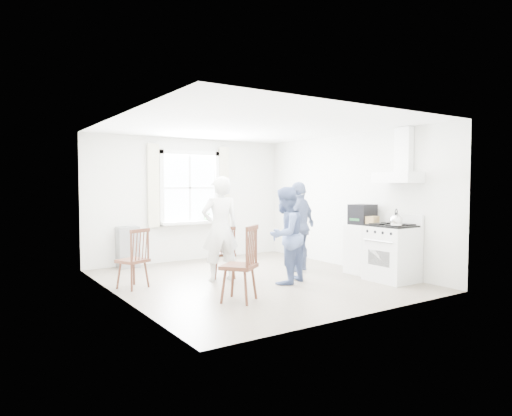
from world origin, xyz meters
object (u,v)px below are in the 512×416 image
(windsor_chair_a, at_px, (137,252))
(person_left, at_px, (220,229))
(windsor_chair_c, at_px, (247,255))
(person_mid, at_px, (285,235))
(stereo_stack, at_px, (362,214))
(person_right, at_px, (299,226))
(low_cabinet, at_px, (364,249))
(windsor_chair_b, at_px, (225,247))
(gas_stove, at_px, (392,252))

(windsor_chair_a, relative_size, person_left, 0.54)
(windsor_chair_c, distance_m, person_mid, 1.33)
(stereo_stack, height_order, person_right, person_right)
(low_cabinet, relative_size, person_right, 0.54)
(windsor_chair_c, relative_size, person_left, 0.61)
(person_mid, bearing_deg, person_right, -162.85)
(windsor_chair_b, bearing_deg, gas_stove, -37.17)
(windsor_chair_a, height_order, windsor_chair_b, windsor_chair_a)
(windsor_chair_b, relative_size, person_left, 0.52)
(stereo_stack, distance_m, windsor_chair_a, 3.99)
(gas_stove, bearing_deg, windsor_chair_a, 154.56)
(gas_stove, bearing_deg, windsor_chair_b, 142.83)
(low_cabinet, height_order, person_left, person_left)
(gas_stove, relative_size, person_mid, 0.71)
(low_cabinet, distance_m, windsor_chair_a, 3.99)
(windsor_chair_a, relative_size, person_right, 0.57)
(windsor_chair_c, xyz_separation_m, person_mid, (1.16, 0.65, 0.14))
(stereo_stack, bearing_deg, person_mid, 175.56)
(low_cabinet, bearing_deg, windsor_chair_a, 164.11)
(stereo_stack, distance_m, person_left, 2.61)
(windsor_chair_c, distance_m, person_left, 1.49)
(person_mid, bearing_deg, person_left, -67.23)
(windsor_chair_a, xyz_separation_m, person_left, (1.38, -0.17, 0.30))
(windsor_chair_a, bearing_deg, windsor_chair_c, -57.98)
(person_mid, height_order, person_right, person_right)
(person_left, bearing_deg, windsor_chair_b, -135.79)
(windsor_chair_c, height_order, person_mid, person_mid)
(windsor_chair_c, bearing_deg, windsor_chair_a, 122.02)
(windsor_chair_c, xyz_separation_m, person_left, (0.38, 1.43, 0.22))
(stereo_stack, xyz_separation_m, windsor_chair_c, (-2.81, -0.52, -0.43))
(windsor_chair_a, relative_size, windsor_chair_b, 1.04)
(windsor_chair_b, distance_m, person_mid, 1.11)
(windsor_chair_b, distance_m, windsor_chair_c, 1.60)
(gas_stove, xyz_separation_m, windsor_chair_a, (-3.77, 1.79, 0.10))
(windsor_chair_a, distance_m, person_mid, 2.37)
(windsor_chair_b, height_order, windsor_chair_c, windsor_chair_c)
(gas_stove, bearing_deg, stereo_stack, 86.50)
(windsor_chair_a, distance_m, person_left, 1.42)
(windsor_chair_b, height_order, person_left, person_left)
(low_cabinet, bearing_deg, person_left, 159.50)
(windsor_chair_c, relative_size, person_right, 0.64)
(low_cabinet, height_order, windsor_chair_a, windsor_chair_a)
(gas_stove, height_order, windsor_chair_b, gas_stove)
(gas_stove, distance_m, windsor_chair_c, 2.78)
(stereo_stack, height_order, person_mid, person_mid)
(windsor_chair_a, relative_size, windsor_chair_c, 0.89)
(windsor_chair_a, bearing_deg, person_mid, -23.73)
(low_cabinet, relative_size, person_mid, 0.57)
(windsor_chair_b, bearing_deg, windsor_chair_c, -108.65)
(windsor_chair_b, xyz_separation_m, windsor_chair_c, (-0.51, -1.52, 0.10))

